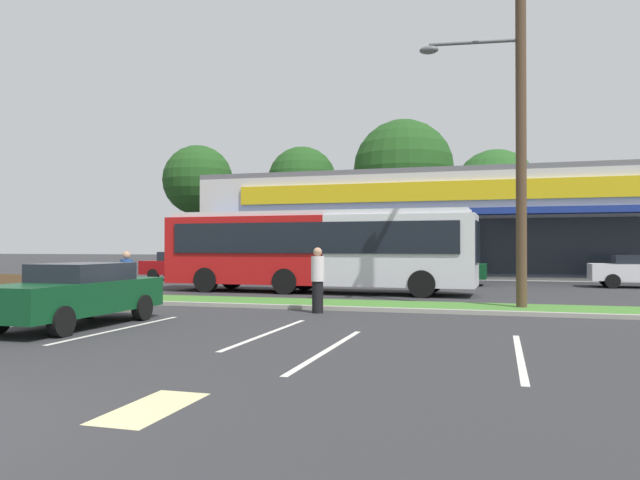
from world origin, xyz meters
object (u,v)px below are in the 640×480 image
car_0 (185,266)px  pedestrian_by_pole (126,281)px  city_bus (317,249)px  car_5 (77,293)px  car_1 (338,269)px  pedestrian_near_bench (318,280)px  utility_pole (516,110)px  car_3 (441,269)px  bus_stop_bench (14,287)px

car_0 → pedestrian_by_pole: 16.02m
city_bus → car_5: 11.73m
car_0 → car_1: bearing=-2.1°
city_bus → pedestrian_near_bench: bearing=-72.0°
car_0 → car_5: car_0 is taller
utility_pole → pedestrian_by_pole: size_ratio=6.31×
car_3 → bus_stop_bench: bearing=46.9°
car_1 → pedestrian_by_pole: pedestrian_by_pole is taller
city_bus → pedestrian_near_bench: city_bus is taller
car_1 → pedestrian_by_pole: 14.65m
utility_pole → pedestrian_by_pole: utility_pole is taller
car_3 → car_5: bearing=69.5°
car_0 → car_3: car_0 is taller
city_bus → car_0: bearing=146.9°
car_0 → bus_stop_bench: bearing=-85.0°
car_5 → pedestrian_near_bench: pedestrian_near_bench is taller
city_bus → car_1: 6.35m
car_1 → utility_pole: bearing=126.1°
bus_stop_bench → car_3: car_3 is taller
car_0 → pedestrian_by_pole: size_ratio=2.78×
pedestrian_by_pole → utility_pole: bearing=77.0°
bus_stop_bench → car_3: bearing=-133.1°
utility_pole → car_3: 12.97m
pedestrian_by_pole → car_0: bearing=173.6°
pedestrian_near_bench → pedestrian_by_pole: bearing=21.5°
pedestrian_near_bench → utility_pole: bearing=-148.7°
car_1 → pedestrian_near_bench: 13.65m
utility_pole → car_0: size_ratio=2.27×
bus_stop_bench → car_1: size_ratio=0.34×
pedestrian_near_bench → car_0: bearing=-39.5°
car_5 → pedestrian_by_pole: 3.34m
car_3 → pedestrian_near_bench: size_ratio=2.39×
car_0 → car_3: (13.80, -0.05, -0.01)m
bus_stop_bench → pedestrian_by_pole: size_ratio=0.93×
city_bus → pedestrian_by_pole: bearing=-110.3°
utility_pole → car_1: utility_pole is taller
bus_stop_bench → car_1: bearing=-119.9°
bus_stop_bench → car_5: 7.41m
city_bus → car_5: size_ratio=2.63×
city_bus → car_3: (4.29, 6.49, -0.98)m
car_0 → car_5: (7.09, -17.97, -0.03)m
city_bus → pedestrian_by_pole: city_bus is taller
city_bus → bus_stop_bench: city_bus is taller
car_3 → city_bus: bearing=56.5°
car_5 → pedestrian_by_pole: bearing=-165.3°
city_bus → car_1: (-0.75, 6.22, -1.03)m
bus_stop_bench → car_5: size_ratio=0.34×
car_1 → pedestrian_near_bench: size_ratio=2.57×
utility_pole → city_bus: utility_pole is taller
car_5 → pedestrian_by_pole: size_ratio=2.78×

